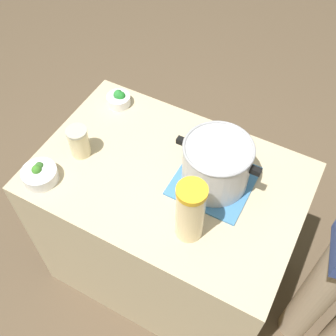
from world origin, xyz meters
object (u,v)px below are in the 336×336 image
mason_jar (79,142)px  lemonade_pitcher (190,212)px  broccoli_bowl_center (119,98)px  cooking_pot (216,164)px  broccoli_bowl_front (40,174)px

mason_jar → lemonade_pitcher: bearing=-12.0°
lemonade_pitcher → broccoli_bowl_center: bearing=142.6°
cooking_pot → lemonade_pitcher: (0.01, -0.24, 0.02)m
lemonade_pitcher → broccoli_bowl_front: 0.63m
mason_jar → broccoli_bowl_center: (-0.02, 0.32, -0.04)m
cooking_pot → broccoli_bowl_front: bearing=-152.9°
cooking_pot → broccoli_bowl_center: (-0.56, 0.19, -0.08)m
cooking_pot → lemonade_pitcher: lemonade_pitcher is taller
broccoli_bowl_center → cooking_pot: bearing=-19.1°
cooking_pot → mason_jar: size_ratio=2.47×
mason_jar → broccoli_bowl_front: mason_jar is taller
cooking_pot → broccoli_bowl_center: 0.60m
lemonade_pitcher → broccoli_bowl_front: lemonade_pitcher is taller
mason_jar → broccoli_bowl_center: 0.32m
cooking_pot → lemonade_pitcher: bearing=-87.4°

